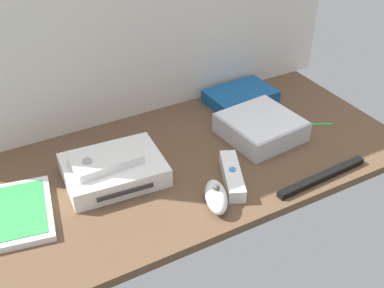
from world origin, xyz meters
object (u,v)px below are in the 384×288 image
object	(u,v)px
remote_nunchuk	(216,197)
remote_classic_pad	(106,160)
mini_computer	(261,127)
remote_wand	(232,176)
game_case	(17,214)
stylus_pen	(315,123)
network_router	(241,96)
sensor_bar	(322,177)
game_console	(114,170)

from	to	relation	value
remote_nunchuk	remote_classic_pad	world-z (taller)	remote_classic_pad
mini_computer	remote_wand	bearing A→B (deg)	-143.63
game_case	stylus_pen	size ratio (longest dim) A/B	2.36
network_router	sensor_bar	distance (cm)	37.17
game_console	remote_nunchuk	bearing A→B (deg)	-45.95
sensor_bar	mini_computer	bearing A→B (deg)	91.95
remote_nunchuk	remote_wand	bearing A→B (deg)	56.21
remote_nunchuk	remote_classic_pad	distance (cm)	24.70
network_router	remote_nunchuk	size ratio (longest dim) A/B	1.69
remote_nunchuk	remote_classic_pad	bearing A→B (deg)	153.94
game_console	remote_nunchuk	xyz separation A→B (cm)	(14.84, -18.15, -0.16)
remote_wand	remote_nunchuk	distance (cm)	8.40
game_console	remote_wand	bearing A→B (deg)	-26.91
network_router	sensor_bar	xyz separation A→B (cm)	(-3.48, -36.99, -1.00)
sensor_bar	game_case	bearing A→B (deg)	158.70
remote_nunchuk	sensor_bar	xyz separation A→B (cm)	(24.35, -4.34, -1.34)
network_router	remote_classic_pad	xyz separation A→B (cm)	(-44.17, -14.44, 3.71)
game_console	game_case	xyz separation A→B (cm)	(-21.40, -2.11, -1.44)
game_case	remote_nunchuk	bearing A→B (deg)	-13.06
sensor_bar	remote_nunchuk	bearing A→B (deg)	167.19
game_case	remote_wand	bearing A→B (deg)	-3.89
sensor_bar	stylus_pen	size ratio (longest dim) A/B	2.67
remote_wand	remote_nunchuk	xyz separation A→B (cm)	(-6.94, -4.71, 0.53)
remote_wand	remote_nunchuk	world-z (taller)	remote_nunchuk
mini_computer	sensor_bar	world-z (taller)	mini_computer
game_console	mini_computer	xyz separation A→B (cm)	(37.51, -1.86, 0.44)
remote_wand	sensor_bar	distance (cm)	19.64
mini_computer	remote_classic_pad	bearing A→B (deg)	177.18
remote_wand	sensor_bar	xyz separation A→B (cm)	(17.41, -9.04, -0.81)
remote_nunchuk	network_router	bearing A→B (deg)	71.60
network_router	stylus_pen	size ratio (longest dim) A/B	2.05
game_case	sensor_bar	bearing A→B (deg)	-7.77
network_router	remote_nunchuk	world-z (taller)	remote_nunchuk
mini_computer	game_case	xyz separation A→B (cm)	(-58.91, -0.25, -1.88)
game_console	game_case	bearing A→B (deg)	-169.59
remote_classic_pad	stylus_pen	xyz separation A→B (cm)	(54.31, -4.57, -5.06)
sensor_bar	stylus_pen	xyz separation A→B (cm)	(13.63, 17.98, -0.35)
game_case	remote_nunchuk	world-z (taller)	remote_nunchuk
game_console	network_router	size ratio (longest dim) A/B	1.20
game_case	mini_computer	bearing A→B (deg)	11.06
game_case	network_router	distance (cm)	66.20
game_case	sensor_bar	xyz separation A→B (cm)	(60.59, -20.38, -0.06)
stylus_pen	remote_classic_pad	bearing A→B (deg)	175.19
network_router	stylus_pen	world-z (taller)	network_router
game_case	stylus_pen	bearing A→B (deg)	8.97
sensor_bar	stylus_pen	world-z (taller)	sensor_bar
mini_computer	stylus_pen	bearing A→B (deg)	-9.81
mini_computer	remote_wand	xyz separation A→B (cm)	(-15.73, -11.59, -1.13)
game_console	remote_nunchuk	distance (cm)	23.44
mini_computer	network_router	bearing A→B (deg)	72.47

